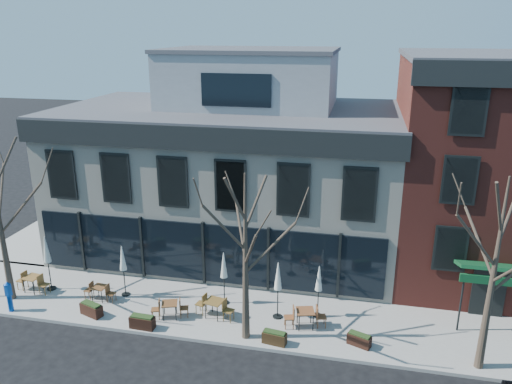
# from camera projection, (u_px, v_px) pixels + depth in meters

# --- Properties ---
(ground) EXTENTS (120.00, 120.00, 0.00)m
(ground) POSITION_uv_depth(u_px,v_px,m) (205.00, 287.00, 24.86)
(ground) COLOR black
(ground) RESTS_ON ground
(sidewalk_front) EXTENTS (33.50, 4.70, 0.15)m
(sidewalk_front) POSITION_uv_depth(u_px,v_px,m) (260.00, 316.00, 22.18)
(sidewalk_front) COLOR gray
(sidewalk_front) RESTS_ON ground
(sidewalk_side) EXTENTS (4.50, 12.00, 0.15)m
(sidewalk_side) POSITION_uv_depth(u_px,v_px,m) (69.00, 224.00, 32.66)
(sidewalk_side) COLOR gray
(sidewalk_side) RESTS_ON ground
(corner_building) EXTENTS (18.39, 10.39, 11.10)m
(corner_building) POSITION_uv_depth(u_px,v_px,m) (232.00, 169.00, 28.07)
(corner_building) COLOR beige
(corner_building) RESTS_ON ground
(red_brick_building) EXTENTS (8.20, 11.78, 11.18)m
(red_brick_building) POSITION_uv_depth(u_px,v_px,m) (479.00, 167.00, 25.11)
(red_brick_building) COLOR maroon
(red_brick_building) RESTS_ON ground
(tree_mid) EXTENTS (3.50, 3.55, 7.04)m
(tree_mid) POSITION_uv_depth(u_px,v_px,m) (246.00, 257.00, 19.44)
(tree_mid) COLOR #382B21
(tree_mid) RESTS_ON sidewalk_front
(tree_right) EXTENTS (3.72, 3.77, 7.48)m
(tree_right) POSITION_uv_depth(u_px,v_px,m) (494.00, 274.00, 17.56)
(tree_right) COLOR #382B21
(tree_right) RESTS_ON sidewalk_front
(call_box) EXTENTS (0.29, 0.29, 1.46)m
(call_box) POSITION_uv_depth(u_px,v_px,m) (9.00, 296.00, 22.23)
(call_box) COLOR #0B3C95
(call_box) RESTS_ON sidewalk_front
(cafe_set_0) EXTENTS (1.84, 0.81, 0.95)m
(cafe_set_0) POSITION_uv_depth(u_px,v_px,m) (33.00, 282.00, 24.01)
(cafe_set_0) COLOR brown
(cafe_set_0) RESTS_ON sidewalk_front
(cafe_set_1) EXTENTS (1.61, 0.68, 0.84)m
(cafe_set_1) POSITION_uv_depth(u_px,v_px,m) (100.00, 291.00, 23.26)
(cafe_set_1) COLOR brown
(cafe_set_1) RESTS_ON sidewalk_front
(cafe_set_2) EXTENTS (1.70, 0.91, 0.88)m
(cafe_set_2) POSITION_uv_depth(u_px,v_px,m) (170.00, 308.00, 21.83)
(cafe_set_2) COLOR brown
(cafe_set_2) RESTS_ON sidewalk_front
(cafe_set_3) EXTENTS (1.90, 0.89, 0.98)m
(cafe_set_3) POSITION_uv_depth(u_px,v_px,m) (215.00, 307.00, 21.86)
(cafe_set_3) COLOR brown
(cafe_set_3) RESTS_ON sidewalk_front
(cafe_set_4) EXTENTS (1.89, 0.92, 0.97)m
(cafe_set_4) POSITION_uv_depth(u_px,v_px,m) (305.00, 317.00, 21.12)
(cafe_set_4) COLOR brown
(cafe_set_4) RESTS_ON sidewalk_front
(umbrella_0) EXTENTS (0.44, 0.44, 2.78)m
(umbrella_0) POSITION_uv_depth(u_px,v_px,m) (47.00, 252.00, 23.75)
(umbrella_0) COLOR black
(umbrella_0) RESTS_ON sidewalk_front
(umbrella_1) EXTENTS (0.40, 0.40, 2.53)m
(umbrella_1) POSITION_uv_depth(u_px,v_px,m) (123.00, 261.00, 23.27)
(umbrella_1) COLOR black
(umbrella_1) RESTS_ON sidewalk_front
(umbrella_2) EXTENTS (0.41, 0.41, 2.55)m
(umbrella_2) POSITION_uv_depth(u_px,v_px,m) (224.00, 268.00, 22.56)
(umbrella_2) COLOR black
(umbrella_2) RESTS_ON sidewalk_front
(umbrella_3) EXTENTS (0.42, 0.42, 2.65)m
(umbrella_3) POSITION_uv_depth(u_px,v_px,m) (278.00, 279.00, 21.40)
(umbrella_3) COLOR black
(umbrella_3) RESTS_ON sidewalk_front
(umbrella_4) EXTENTS (0.39, 0.39, 2.43)m
(umbrella_4) POSITION_uv_depth(u_px,v_px,m) (319.00, 281.00, 21.56)
(umbrella_4) COLOR black
(umbrella_4) RESTS_ON sidewalk_front
(planter_0) EXTENTS (1.13, 0.75, 0.59)m
(planter_0) POSITION_uv_depth(u_px,v_px,m) (91.00, 309.00, 22.06)
(planter_0) COLOR black
(planter_0) RESTS_ON sidewalk_front
(planter_1) EXTENTS (1.07, 0.47, 0.59)m
(planter_1) POSITION_uv_depth(u_px,v_px,m) (142.00, 322.00, 21.11)
(planter_1) COLOR black
(planter_1) RESTS_ON sidewalk_front
(planter_2) EXTENTS (1.02, 0.53, 0.54)m
(planter_2) POSITION_uv_depth(u_px,v_px,m) (274.00, 337.00, 20.08)
(planter_2) COLOR #322110
(planter_2) RESTS_ON sidewalk_front
(planter_3) EXTENTS (1.01, 0.70, 0.52)m
(planter_3) POSITION_uv_depth(u_px,v_px,m) (359.00, 340.00, 19.96)
(planter_3) COLOR black
(planter_3) RESTS_ON sidewalk_front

